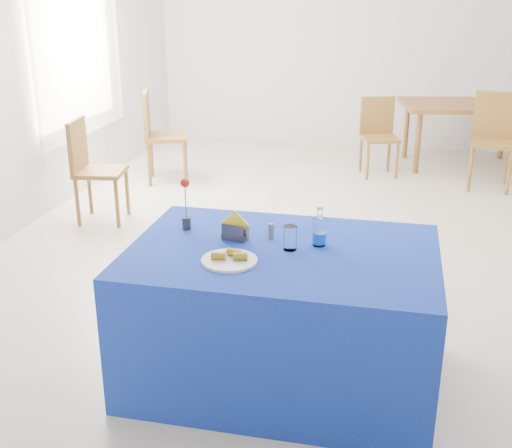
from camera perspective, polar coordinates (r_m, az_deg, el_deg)
The scene contains 18 objects.
floor at distance 5.62m, azimuth 4.36°, elevation -1.00°, with size 7.00×7.00×0.00m, color beige.
room_shell at distance 5.24m, azimuth 4.89°, elevation 17.10°, with size 7.00×7.00×7.00m.
window_pane at distance 6.79m, azimuth -16.05°, elevation 15.49°, with size 0.04×1.50×1.60m, color white.
curtain at distance 6.76m, azimuth -15.51°, elevation 15.52°, with size 0.04×1.75×1.85m, color white.
plate at distance 3.18m, azimuth -2.39°, elevation -3.27°, with size 0.28×0.28×0.01m, color silver.
drinking_glass at distance 3.31m, azimuth 3.05°, elevation -1.24°, with size 0.07×0.07×0.13m, color white.
salt_shaker at distance 3.44m, azimuth -0.83°, elevation -0.77°, with size 0.03×0.03×0.09m, color slate.
pepper_shaker at distance 3.46m, azimuth 1.35°, elevation -0.62°, with size 0.03×0.03×0.09m, color slate.
blue_table at distance 3.50m, azimuth 2.29°, elevation -8.05°, with size 1.60×1.10×0.76m.
water_bottle at distance 3.38m, azimuth 5.65°, elevation -0.75°, with size 0.07×0.07×0.21m.
napkin_holder at distance 3.44m, azimuth -1.92°, elevation -0.64°, with size 0.15×0.08×0.17m.
rose_vase at distance 3.58m, azimuth -6.26°, elevation 1.75°, with size 0.05×0.05×0.30m.
oak_table at distance 8.04m, azimuth 18.12°, elevation 9.64°, with size 1.61×1.20×0.76m.
chair_bg_left at distance 7.48m, azimuth 10.83°, elevation 8.16°, with size 0.49×0.49×0.87m.
chair_bg_right at distance 7.30m, azimuth 20.36°, elevation 7.56°, with size 0.49×0.49×1.00m.
chair_win_a at distance 5.99m, azimuth -14.48°, elevation 5.25°, with size 0.48×0.48×0.94m.
chair_win_b at distance 7.11m, azimuth -8.71°, elevation 8.28°, with size 0.56×0.56×1.00m.
banana_pieces at distance 3.18m, azimuth -2.23°, elevation -2.76°, with size 0.19×0.11×0.04m.
Camera 1 is at (0.72, -5.18, 2.05)m, focal length 45.00 mm.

